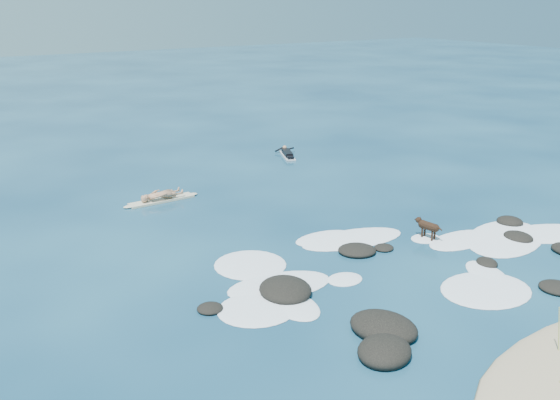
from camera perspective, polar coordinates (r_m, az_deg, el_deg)
ground at (r=20.86m, az=9.53°, el=-4.54°), size 160.00×160.00×0.00m
reef_rocks at (r=18.32m, az=13.16°, el=-7.71°), size 13.14×6.80×0.57m
breaking_foam at (r=20.30m, az=11.42°, el=-5.27°), size 14.59×7.69×0.12m
standing_surfer_rig at (r=25.59m, az=-10.87°, el=1.43°), size 3.26×0.68×1.86m
paddling_surfer_rig at (r=32.53m, az=0.67°, el=4.25°), size 1.42×2.30×0.41m
dog at (r=21.86m, az=13.33°, el=-2.32°), size 0.41×1.16×0.74m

